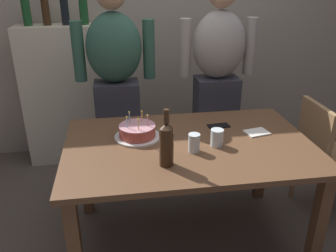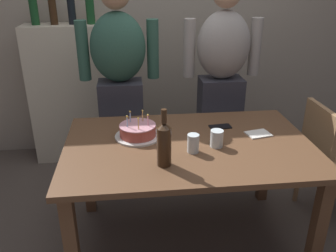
{
  "view_description": "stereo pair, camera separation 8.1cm",
  "coord_description": "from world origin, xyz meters",
  "px_view_note": "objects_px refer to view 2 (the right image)",
  "views": [
    {
      "loc": [
        -0.41,
        -1.88,
        1.71
      ],
      "look_at": [
        -0.12,
        0.05,
        0.84
      ],
      "focal_mm": 37.7,
      "sensor_mm": 36.0,
      "label": 1
    },
    {
      "loc": [
        -0.33,
        -1.89,
        1.71
      ],
      "look_at": [
        -0.12,
        0.05,
        0.84
      ],
      "focal_mm": 37.7,
      "sensor_mm": 36.0,
      "label": 2
    }
  ],
  "objects_px": {
    "water_glass_near": "(217,138)",
    "person_man_bearded": "(120,87)",
    "cell_phone": "(220,127)",
    "wine_bottle": "(164,143)",
    "napkin_stack": "(258,134)",
    "dining_chair": "(328,154)",
    "water_glass_far": "(193,143)",
    "birthday_cake": "(138,131)",
    "person_woman_cardigan": "(221,84)"
  },
  "relations": [
    {
      "from": "water_glass_near",
      "to": "person_man_bearded",
      "type": "height_order",
      "value": "person_man_bearded"
    },
    {
      "from": "water_glass_near",
      "to": "cell_phone",
      "type": "relative_size",
      "value": 0.71
    },
    {
      "from": "wine_bottle",
      "to": "cell_phone",
      "type": "xyz_separation_m",
      "value": [
        0.42,
        0.45,
        -0.13
      ]
    },
    {
      "from": "napkin_stack",
      "to": "dining_chair",
      "type": "bearing_deg",
      "value": 9.03
    },
    {
      "from": "water_glass_far",
      "to": "cell_phone",
      "type": "distance_m",
      "value": 0.41
    },
    {
      "from": "birthday_cake",
      "to": "dining_chair",
      "type": "height_order",
      "value": "birthday_cake"
    },
    {
      "from": "wine_bottle",
      "to": "person_man_bearded",
      "type": "xyz_separation_m",
      "value": [
        -0.24,
        0.99,
        0.0
      ]
    },
    {
      "from": "wine_bottle",
      "to": "napkin_stack",
      "type": "xyz_separation_m",
      "value": [
        0.64,
        0.31,
        -0.13
      ]
    },
    {
      "from": "water_glass_near",
      "to": "wine_bottle",
      "type": "distance_m",
      "value": 0.39
    },
    {
      "from": "dining_chair",
      "to": "water_glass_near",
      "type": "bearing_deg",
      "value": 104.29
    },
    {
      "from": "person_woman_cardigan",
      "to": "dining_chair",
      "type": "height_order",
      "value": "person_woman_cardigan"
    },
    {
      "from": "napkin_stack",
      "to": "person_woman_cardigan",
      "type": "height_order",
      "value": "person_woman_cardigan"
    },
    {
      "from": "water_glass_far",
      "to": "person_man_bearded",
      "type": "xyz_separation_m",
      "value": [
        -0.42,
        0.86,
        0.08
      ]
    },
    {
      "from": "birthday_cake",
      "to": "person_man_bearded",
      "type": "distance_m",
      "value": 0.65
    },
    {
      "from": "wine_bottle",
      "to": "napkin_stack",
      "type": "relative_size",
      "value": 2.16
    },
    {
      "from": "water_glass_far",
      "to": "napkin_stack",
      "type": "bearing_deg",
      "value": 22.09
    },
    {
      "from": "water_glass_near",
      "to": "person_man_bearded",
      "type": "relative_size",
      "value": 0.06
    },
    {
      "from": "birthday_cake",
      "to": "person_woman_cardigan",
      "type": "relative_size",
      "value": 0.17
    },
    {
      "from": "water_glass_near",
      "to": "person_woman_cardigan",
      "type": "bearing_deg",
      "value": 74.42
    },
    {
      "from": "water_glass_near",
      "to": "napkin_stack",
      "type": "distance_m",
      "value": 0.34
    },
    {
      "from": "napkin_stack",
      "to": "person_woman_cardigan",
      "type": "xyz_separation_m",
      "value": [
        -0.08,
        0.67,
        0.13
      ]
    },
    {
      "from": "birthday_cake",
      "to": "cell_phone",
      "type": "height_order",
      "value": "birthday_cake"
    },
    {
      "from": "birthday_cake",
      "to": "water_glass_far",
      "type": "distance_m",
      "value": 0.39
    },
    {
      "from": "birthday_cake",
      "to": "water_glass_far",
      "type": "bearing_deg",
      "value": -36.69
    },
    {
      "from": "wine_bottle",
      "to": "person_woman_cardigan",
      "type": "relative_size",
      "value": 0.19
    },
    {
      "from": "water_glass_near",
      "to": "person_woman_cardigan",
      "type": "distance_m",
      "value": 0.84
    },
    {
      "from": "water_glass_near",
      "to": "napkin_stack",
      "type": "relative_size",
      "value": 0.69
    },
    {
      "from": "water_glass_far",
      "to": "dining_chair",
      "type": "distance_m",
      "value": 1.1
    },
    {
      "from": "water_glass_near",
      "to": "person_woman_cardigan",
      "type": "relative_size",
      "value": 0.06
    },
    {
      "from": "water_glass_near",
      "to": "cell_phone",
      "type": "xyz_separation_m",
      "value": [
        0.09,
        0.27,
        -0.05
      ]
    },
    {
      "from": "water_glass_far",
      "to": "dining_chair",
      "type": "height_order",
      "value": "dining_chair"
    },
    {
      "from": "napkin_stack",
      "to": "person_man_bearded",
      "type": "bearing_deg",
      "value": 142.57
    },
    {
      "from": "water_glass_far",
      "to": "wine_bottle",
      "type": "bearing_deg",
      "value": -144.44
    },
    {
      "from": "water_glass_near",
      "to": "cell_phone",
      "type": "bearing_deg",
      "value": 71.39
    },
    {
      "from": "birthday_cake",
      "to": "napkin_stack",
      "type": "bearing_deg",
      "value": -3.4
    },
    {
      "from": "water_glass_near",
      "to": "dining_chair",
      "type": "distance_m",
      "value": 0.94
    },
    {
      "from": "water_glass_far",
      "to": "person_woman_cardigan",
      "type": "relative_size",
      "value": 0.07
    },
    {
      "from": "water_glass_near",
      "to": "person_man_bearded",
      "type": "bearing_deg",
      "value": 125.45
    },
    {
      "from": "birthday_cake",
      "to": "wine_bottle",
      "type": "bearing_deg",
      "value": -70.11
    },
    {
      "from": "napkin_stack",
      "to": "person_man_bearded",
      "type": "height_order",
      "value": "person_man_bearded"
    },
    {
      "from": "water_glass_far",
      "to": "person_woman_cardigan",
      "type": "xyz_separation_m",
      "value": [
        0.38,
        0.86,
        0.08
      ]
    },
    {
      "from": "person_man_bearded",
      "to": "dining_chair",
      "type": "xyz_separation_m",
      "value": [
        1.45,
        -0.58,
        -0.36
      ]
    },
    {
      "from": "cell_phone",
      "to": "wine_bottle",
      "type": "bearing_deg",
      "value": -138.32
    },
    {
      "from": "water_glass_near",
      "to": "water_glass_far",
      "type": "xyz_separation_m",
      "value": [
        -0.15,
        -0.05,
        0.0
      ]
    },
    {
      "from": "birthday_cake",
      "to": "person_woman_cardigan",
      "type": "xyz_separation_m",
      "value": [
        0.69,
        0.63,
        0.09
      ]
    },
    {
      "from": "water_glass_far",
      "to": "wine_bottle",
      "type": "height_order",
      "value": "wine_bottle"
    },
    {
      "from": "water_glass_far",
      "to": "person_man_bearded",
      "type": "bearing_deg",
      "value": 116.2
    },
    {
      "from": "person_man_bearded",
      "to": "dining_chair",
      "type": "distance_m",
      "value": 1.6
    },
    {
      "from": "water_glass_far",
      "to": "cell_phone",
      "type": "height_order",
      "value": "water_glass_far"
    },
    {
      "from": "water_glass_far",
      "to": "dining_chair",
      "type": "relative_size",
      "value": 0.12
    }
  ]
}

